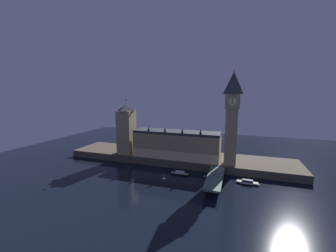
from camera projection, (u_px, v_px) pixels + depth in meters
ground_plane at (164, 175)px, 168.85m from camera, size 400.00×400.00×0.00m
embankment at (177, 158)px, 204.83m from camera, size 220.00×42.00×6.69m
parliament_hall at (176, 144)px, 194.71m from camera, size 81.02×21.69×30.20m
clock_tower at (232, 115)px, 169.98m from camera, size 11.86×11.97×79.04m
victoria_tower at (126, 129)px, 207.33m from camera, size 15.17×15.17×54.53m
bridge at (215, 179)px, 150.30m from camera, size 11.34×46.00×6.49m
car_northbound_lead at (212, 174)px, 154.08m from camera, size 1.96×4.11×1.35m
car_southbound_trail at (220, 172)px, 158.00m from camera, size 1.90×3.98×1.47m
pedestrian_mid_walk at (222, 177)px, 146.51m from camera, size 0.38×0.38×1.69m
pedestrian_far_rail at (210, 169)px, 163.92m from camera, size 0.38×0.38×1.64m
street_lamp_near at (205, 179)px, 137.37m from camera, size 1.34×0.60×5.97m
street_lamp_mid at (223, 172)px, 147.62m from camera, size 1.34×0.60×6.97m
street_lamp_far at (210, 164)px, 164.88m from camera, size 1.34×0.60×6.39m
boat_upstream at (180, 174)px, 169.69m from camera, size 16.12×3.87×3.19m
boat_downstream at (247, 182)px, 152.71m from camera, size 16.97×5.32×3.21m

